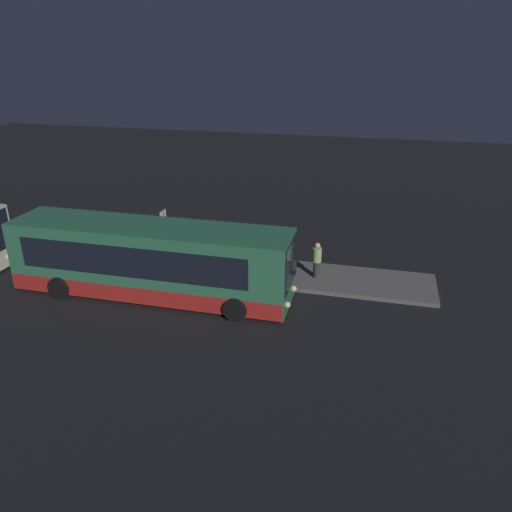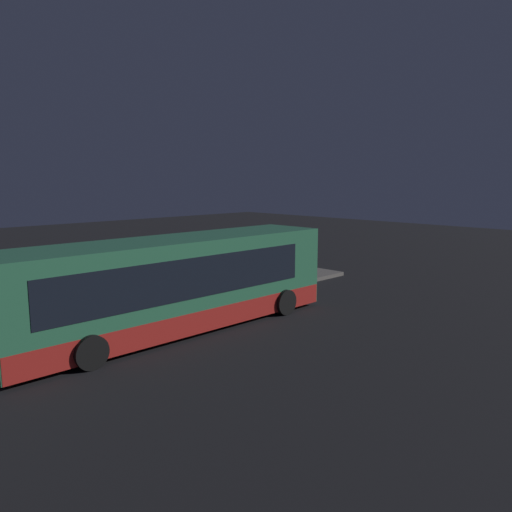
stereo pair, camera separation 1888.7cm
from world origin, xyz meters
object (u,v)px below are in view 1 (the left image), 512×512
passenger_waiting (244,247)px  suitcase (249,257)px  trash_bin (183,255)px  passenger_with_bags (317,259)px  passenger_boarding (212,242)px  bus_lead (150,261)px  sign_post (164,226)px

passenger_waiting → suitcase: size_ratio=2.07×
passenger_waiting → trash_bin: 3.05m
passenger_waiting → passenger_with_bags: bearing=60.4°
passenger_boarding → passenger_with_bags: size_ratio=1.06×
passenger_with_bags → suitcase: size_ratio=1.80×
passenger_waiting → passenger_with_bags: 3.34m
passenger_waiting → trash_bin: passenger_waiting is taller
trash_bin → passenger_boarding: bearing=19.9°
bus_lead → sign_post: bus_lead is taller
passenger_waiting → suitcase: (0.09, 0.49, -0.68)m
passenger_waiting → sign_post: size_ratio=0.83×
bus_lead → suitcase: 4.93m
suitcase → sign_post: sign_post is taller
sign_post → bus_lead: bearing=-74.7°
passenger_boarding → trash_bin: bearing=41.6°
suitcase → trash_bin: 3.11m
suitcase → sign_post: (-4.25, 0.17, 1.08)m
passenger_boarding → passenger_waiting: passenger_waiting is taller
bus_lead → sign_post: (-1.03, 3.78, 0.10)m
passenger_boarding → passenger_with_bags: (5.01, -0.61, -0.08)m
sign_post → passenger_with_bags: bearing=-6.7°
bus_lead → trash_bin: 3.21m
passenger_with_bags → sign_post: size_ratio=0.72×
bus_lead → passenger_with_bags: bearing=24.2°
passenger_with_bags → passenger_boarding: bearing=103.7°
passenger_with_bags → passenger_waiting: bearing=107.0°
passenger_waiting → trash_bin: bearing=-114.6°
trash_bin → passenger_with_bags: bearing=-1.3°
passenger_with_bags → bus_lead: bearing=134.9°
passenger_boarding → sign_post: bearing=15.7°
bus_lead → trash_bin: bearing=87.0°
passenger_waiting → sign_post: (-4.16, 0.66, 0.40)m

